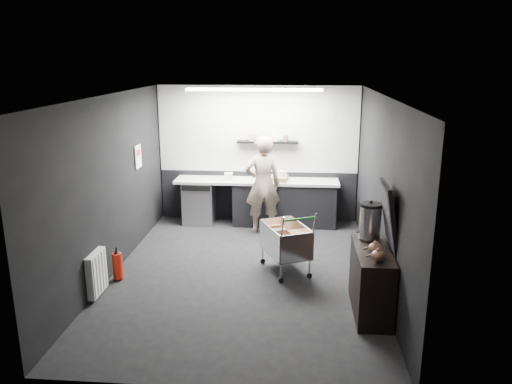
{
  "coord_description": "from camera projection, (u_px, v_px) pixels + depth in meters",
  "views": [
    {
      "loc": [
        0.77,
        -7.03,
        3.22
      ],
      "look_at": [
        0.16,
        0.4,
        1.2
      ],
      "focal_mm": 35.0,
      "sensor_mm": 36.0,
      "label": 1
    }
  ],
  "objects": [
    {
      "name": "prep_counter",
      "position": [
        263.0,
        202.0,
        9.86
      ],
      "size": [
        3.2,
        0.61,
        0.9
      ],
      "color": "black",
      "rests_on": "floor"
    },
    {
      "name": "kitchen_wall_panel",
      "position": [
        258.0,
        129.0,
        9.81
      ],
      "size": [
        3.95,
        0.02,
        1.7
      ],
      "primitive_type": "cube",
      "color": "beige",
      "rests_on": "wall_back"
    },
    {
      "name": "sideboard",
      "position": [
        372.0,
        272.0,
        6.42
      ],
      "size": [
        0.49,
        1.15,
        1.73
      ],
      "color": "black",
      "rests_on": "floor"
    },
    {
      "name": "cardboard_box",
      "position": [
        276.0,
        179.0,
        9.67
      ],
      "size": [
        0.49,
        0.39,
        0.09
      ],
      "primitive_type": "cube",
      "rotation": [
        0.0,
        0.0,
        -0.13
      ],
      "color": "olive",
      "rests_on": "prep_counter"
    },
    {
      "name": "ceiling_strip",
      "position": [
        254.0,
        90.0,
        8.74
      ],
      "size": [
        2.4,
        0.2,
        0.04
      ],
      "primitive_type": "cube",
      "color": "white",
      "rests_on": "ceiling"
    },
    {
      "name": "person",
      "position": [
        263.0,
        185.0,
        9.3
      ],
      "size": [
        0.76,
        0.59,
        1.85
      ],
      "primitive_type": "imported",
      "rotation": [
        0.0,
        0.0,
        3.39
      ],
      "color": "beige",
      "rests_on": "floor"
    },
    {
      "name": "floor",
      "position": [
        244.0,
        274.0,
        7.66
      ],
      "size": [
        5.5,
        5.5,
        0.0
      ],
      "primitive_type": "plane",
      "color": "black",
      "rests_on": "ground"
    },
    {
      "name": "shopping_cart",
      "position": [
        285.0,
        242.0,
        7.67
      ],
      "size": [
        0.9,
        1.13,
        1.01
      ],
      "color": "silver",
      "rests_on": "floor"
    },
    {
      "name": "poster",
      "position": [
        138.0,
        157.0,
        8.67
      ],
      "size": [
        0.02,
        0.3,
        0.4
      ],
      "primitive_type": "cube",
      "color": "white",
      "rests_on": "wall_left"
    },
    {
      "name": "fire_extinguisher",
      "position": [
        118.0,
        265.0,
        7.41
      ],
      "size": [
        0.15,
        0.15,
        0.49
      ],
      "color": "red",
      "rests_on": "floor"
    },
    {
      "name": "dado_panel",
      "position": [
        258.0,
        195.0,
        10.16
      ],
      "size": [
        3.95,
        0.02,
        1.0
      ],
      "primitive_type": "cube",
      "color": "black",
      "rests_on": "wall_back"
    },
    {
      "name": "wall_left",
      "position": [
        111.0,
        186.0,
        7.47
      ],
      "size": [
        0.0,
        5.5,
        5.5
      ],
      "primitive_type": "plane",
      "rotation": [
        1.57,
        0.0,
        1.57
      ],
      "color": "black",
      "rests_on": "floor"
    },
    {
      "name": "ceiling",
      "position": [
        243.0,
        96.0,
        6.96
      ],
      "size": [
        5.5,
        5.5,
        0.0
      ],
      "primitive_type": "plane",
      "rotation": [
        3.14,
        0.0,
        0.0
      ],
      "color": "silver",
      "rests_on": "wall_back"
    },
    {
      "name": "radiator",
      "position": [
        97.0,
        273.0,
        6.86
      ],
      "size": [
        0.1,
        0.5,
        0.6
      ],
      "primitive_type": "cube",
      "color": "silver",
      "rests_on": "wall_left"
    },
    {
      "name": "wall_front",
      "position": [
        212.0,
        264.0,
        4.66
      ],
      "size": [
        5.5,
        0.0,
        5.5
      ],
      "primitive_type": "plane",
      "rotation": [
        -1.57,
        0.0,
        0.0
      ],
      "color": "black",
      "rests_on": "floor"
    },
    {
      "name": "wall_clock",
      "position": [
        330.0,
        115.0,
        9.61
      ],
      "size": [
        0.2,
        0.03,
        0.2
      ],
      "primitive_type": "cylinder",
      "rotation": [
        1.57,
        0.0,
        0.0
      ],
      "color": "silver",
      "rests_on": "wall_back"
    },
    {
      "name": "poster_red_band",
      "position": [
        138.0,
        153.0,
        8.65
      ],
      "size": [
        0.02,
        0.22,
        0.1
      ],
      "primitive_type": "cube",
      "color": "red",
      "rests_on": "poster"
    },
    {
      "name": "floating_shelf",
      "position": [
        268.0,
        142.0,
        9.74
      ],
      "size": [
        1.2,
        0.22,
        0.04
      ],
      "primitive_type": "cube",
      "color": "black",
      "rests_on": "wall_back"
    },
    {
      "name": "white_container",
      "position": [
        229.0,
        176.0,
        9.73
      ],
      "size": [
        0.17,
        0.14,
        0.14
      ],
      "primitive_type": "cube",
      "rotation": [
        0.0,
        0.0,
        0.13
      ],
      "color": "silver",
      "rests_on": "prep_counter"
    },
    {
      "name": "wall_back",
      "position": [
        258.0,
        154.0,
        9.96
      ],
      "size": [
        5.5,
        0.0,
        5.5
      ],
      "primitive_type": "plane",
      "rotation": [
        1.57,
        0.0,
        0.0
      ],
      "color": "black",
      "rests_on": "floor"
    },
    {
      "name": "pink_tub",
      "position": [
        282.0,
        176.0,
        9.69
      ],
      "size": [
        0.19,
        0.19,
        0.19
      ],
      "primitive_type": "cylinder",
      "color": "white",
      "rests_on": "prep_counter"
    },
    {
      "name": "wall_right",
      "position": [
        382.0,
        192.0,
        7.15
      ],
      "size": [
        0.0,
        5.5,
        5.5
      ],
      "primitive_type": "plane",
      "rotation": [
        1.57,
        0.0,
        -1.57
      ],
      "color": "black",
      "rests_on": "floor"
    }
  ]
}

